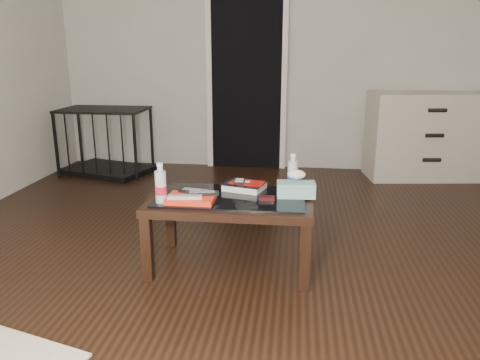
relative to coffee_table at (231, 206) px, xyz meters
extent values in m
plane|color=black|center=(0.21, 0.12, -0.40)|extent=(5.00, 5.00, 0.00)
plane|color=beige|center=(0.21, 2.62, 0.95)|extent=(5.00, 0.00, 5.00)
plane|color=beige|center=(0.21, -2.38, 0.95)|extent=(5.00, 0.00, 5.00)
cube|color=black|center=(-0.19, 2.59, 0.60)|extent=(0.80, 0.05, 2.00)
cube|color=silver|center=(-0.61, 2.56, 0.60)|extent=(0.06, 0.04, 2.04)
cube|color=silver|center=(0.23, 2.56, 0.60)|extent=(0.06, 0.04, 2.04)
cube|color=black|center=(-0.46, -0.26, -0.20)|extent=(0.06, 0.06, 0.40)
cube|color=black|center=(0.46, -0.26, -0.20)|extent=(0.06, 0.06, 0.40)
cube|color=black|center=(-0.46, 0.26, -0.20)|extent=(0.06, 0.06, 0.40)
cube|color=black|center=(0.46, 0.26, -0.20)|extent=(0.06, 0.06, 0.40)
cube|color=black|center=(0.00, 0.00, 0.03)|extent=(1.00, 0.60, 0.05)
cube|color=black|center=(0.00, 0.00, 0.06)|extent=(0.90, 0.50, 0.01)
cube|color=beige|center=(1.75, 2.35, 0.05)|extent=(1.25, 0.65, 0.90)
cylinder|color=black|center=(1.75, 2.09, -0.15)|extent=(0.18, 0.06, 0.04)
cylinder|color=black|center=(1.75, 2.09, 0.10)|extent=(0.18, 0.06, 0.04)
cylinder|color=black|center=(1.75, 2.09, 0.35)|extent=(0.18, 0.06, 0.04)
cube|color=black|center=(-1.69, 2.12, -0.37)|extent=(1.04, 0.84, 0.06)
cube|color=black|center=(-1.69, 2.12, 0.30)|extent=(1.04, 0.84, 0.02)
cube|color=black|center=(-2.12, 1.84, -0.05)|extent=(0.03, 0.03, 0.70)
cube|color=black|center=(-1.26, 1.84, -0.05)|extent=(0.03, 0.03, 0.70)
cube|color=black|center=(-2.12, 2.40, -0.05)|extent=(0.03, 0.03, 0.70)
cube|color=black|center=(-1.26, 2.40, -0.05)|extent=(0.03, 0.03, 0.70)
cube|color=red|center=(-0.22, -0.12, 0.08)|extent=(0.28, 0.21, 0.03)
cube|color=#B6B5BA|center=(-0.25, -0.17, 0.11)|extent=(0.20, 0.07, 0.02)
cube|color=black|center=(-0.16, -0.09, 0.11)|extent=(0.21, 0.09, 0.02)
cube|color=black|center=(-0.21, -0.05, 0.11)|extent=(0.21, 0.09, 0.02)
cube|color=black|center=(0.07, 0.15, 0.09)|extent=(0.29, 0.26, 0.05)
cube|color=#A90E0B|center=(0.08, 0.15, 0.11)|extent=(0.23, 0.19, 0.01)
cube|color=black|center=(0.04, 0.13, 0.12)|extent=(0.07, 0.11, 0.02)
cube|color=black|center=(0.23, -0.05, 0.08)|extent=(0.09, 0.05, 0.02)
cube|color=black|center=(0.12, -0.21, 0.07)|extent=(0.14, 0.11, 0.02)
cylinder|color=silver|center=(-0.39, -0.17, 0.18)|extent=(0.08, 0.08, 0.24)
cylinder|color=#B7BFC2|center=(0.37, 0.17, 0.18)|extent=(0.07, 0.07, 0.24)
cube|color=#217C7C|center=(0.40, 0.04, 0.11)|extent=(0.24, 0.13, 0.09)
camera|label=1|loc=(0.39, -2.71, 0.94)|focal=35.00mm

